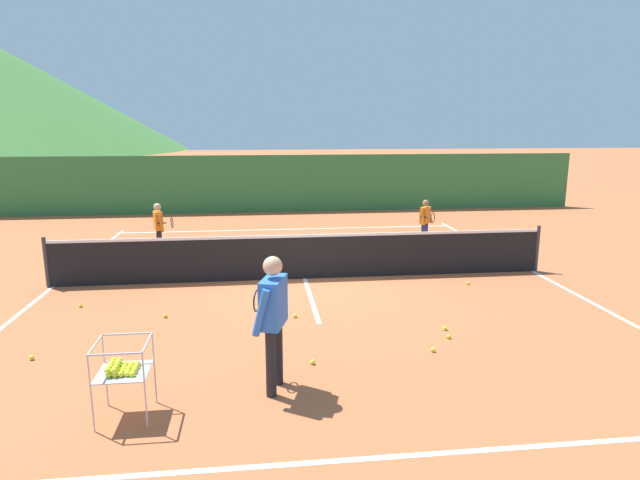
{
  "coord_description": "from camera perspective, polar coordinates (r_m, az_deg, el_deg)",
  "views": [
    {
      "loc": [
        -0.98,
        -11.12,
        3.27
      ],
      "look_at": [
        0.28,
        -0.45,
        0.94
      ],
      "focal_mm": 30.09,
      "sensor_mm": 36.0,
      "label": 1
    }
  ],
  "objects": [
    {
      "name": "tennis_ball_1",
      "position": [
        8.71,
        13.53,
        -9.95
      ],
      "size": [
        0.07,
        0.07,
        0.07
      ],
      "primitive_type": "sphere",
      "color": "yellow",
      "rests_on": "ground"
    },
    {
      "name": "tennis_ball_10",
      "position": [
        8.19,
        11.93,
        -11.35
      ],
      "size": [
        0.07,
        0.07,
        0.07
      ],
      "primitive_type": "sphere",
      "color": "yellow",
      "rests_on": "ground"
    },
    {
      "name": "tennis_ball_9",
      "position": [
        7.64,
        -0.79,
        -12.84
      ],
      "size": [
        0.07,
        0.07,
        0.07
      ],
      "primitive_type": "sphere",
      "color": "yellow",
      "rests_on": "ground"
    },
    {
      "name": "line_sideline_east",
      "position": [
        13.13,
        21.62,
        -3.08
      ],
      "size": [
        0.08,
        12.05,
        0.01
      ],
      "primitive_type": "cube",
      "color": "white",
      "rests_on": "ground"
    },
    {
      "name": "student_0",
      "position": [
        14.13,
        -16.76,
        1.63
      ],
      "size": [
        0.56,
        0.56,
        1.33
      ],
      "color": "black",
      "rests_on": "ground"
    },
    {
      "name": "tennis_ball_2",
      "position": [
        10.78,
        -24.12,
        -6.37
      ],
      "size": [
        0.07,
        0.07,
        0.07
      ],
      "primitive_type": "sphere",
      "color": "yellow",
      "rests_on": "ground"
    },
    {
      "name": "tennis_ball_4",
      "position": [
        9.71,
        -16.12,
        -7.75
      ],
      "size": [
        0.07,
        0.07,
        0.07
      ],
      "primitive_type": "sphere",
      "color": "yellow",
      "rests_on": "ground"
    },
    {
      "name": "tennis_ball_3",
      "position": [
        11.6,
        15.49,
        -4.45
      ],
      "size": [
        0.07,
        0.07,
        0.07
      ],
      "primitive_type": "sphere",
      "color": "yellow",
      "rests_on": "ground"
    },
    {
      "name": "ground_plane",
      "position": [
        11.63,
        -1.64,
        -4.13
      ],
      "size": [
        120.0,
        120.0,
        0.0
      ],
      "primitive_type": "plane",
      "color": "#BC6038"
    },
    {
      "name": "tennis_net",
      "position": [
        11.5,
        -1.65,
        -1.74
      ],
      "size": [
        10.63,
        0.08,
        1.05
      ],
      "color": "#333338",
      "rests_on": "ground"
    },
    {
      "name": "tennis_ball_7",
      "position": [
        9.44,
        -5.97,
        -7.9
      ],
      "size": [
        0.07,
        0.07,
        0.07
      ],
      "primitive_type": "sphere",
      "color": "yellow",
      "rests_on": "ground"
    },
    {
      "name": "line_baseline_far",
      "position": [
        17.07,
        -3.33,
        1.15
      ],
      "size": [
        10.4,
        0.08,
        0.01
      ],
      "primitive_type": "cube",
      "color": "white",
      "rests_on": "ground"
    },
    {
      "name": "instructor",
      "position": [
        6.62,
        -5.03,
        -7.54
      ],
      "size": [
        0.47,
        0.85,
        1.73
      ],
      "color": "black",
      "rests_on": "ground"
    },
    {
      "name": "line_baseline_near",
      "position": [
        5.79,
        4.56,
        -22.2
      ],
      "size": [
        10.4,
        0.08,
        0.01
      ],
      "primitive_type": "cube",
      "color": "white",
      "rests_on": "ground"
    },
    {
      "name": "tennis_ball_8",
      "position": [
        9.03,
        13.16,
        -9.13
      ],
      "size": [
        0.07,
        0.07,
        0.07
      ],
      "primitive_type": "sphere",
      "color": "yellow",
      "rests_on": "ground"
    },
    {
      "name": "tennis_ball_6",
      "position": [
        10.5,
        -4.24,
        -5.77
      ],
      "size": [
        0.07,
        0.07,
        0.07
      ],
      "primitive_type": "sphere",
      "color": "yellow",
      "rests_on": "ground"
    },
    {
      "name": "line_sideline_west",
      "position": [
        12.33,
        -26.56,
        -4.48
      ],
      "size": [
        0.08,
        12.05,
        0.01
      ],
      "primitive_type": "cube",
      "color": "white",
      "rests_on": "ground"
    },
    {
      "name": "line_service_center",
      "position": [
        11.63,
        -1.64,
        -4.11
      ],
      "size": [
        0.08,
        5.42,
        0.01
      ],
      "primitive_type": "cube",
      "color": "white",
      "rests_on": "ground"
    },
    {
      "name": "windscreen_fence",
      "position": [
        20.41,
        -3.98,
        6.01
      ],
      "size": [
        22.88,
        0.08,
        2.15
      ],
      "primitive_type": "cube",
      "color": "#33753D",
      "rests_on": "ground"
    },
    {
      "name": "student_1",
      "position": [
        14.93,
        11.15,
        2.3
      ],
      "size": [
        0.45,
        0.69,
        1.26
      ],
      "color": "navy",
      "rests_on": "ground"
    },
    {
      "name": "tennis_ball_5",
      "position": [
        8.78,
        -28.34,
        -10.96
      ],
      "size": [
        0.07,
        0.07,
        0.07
      ],
      "primitive_type": "sphere",
      "color": "yellow",
      "rests_on": "ground"
    },
    {
      "name": "ball_cart",
      "position": [
        6.56,
        -20.35,
        -12.72
      ],
      "size": [
        0.58,
        0.58,
        0.9
      ],
      "color": "#B7B7BC",
      "rests_on": "ground"
    },
    {
      "name": "tennis_ball_0",
      "position": [
        9.35,
        -2.67,
        -8.04
      ],
      "size": [
        0.07,
        0.07,
        0.07
      ],
      "primitive_type": "sphere",
      "color": "yellow",
      "rests_on": "ground"
    }
  ]
}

